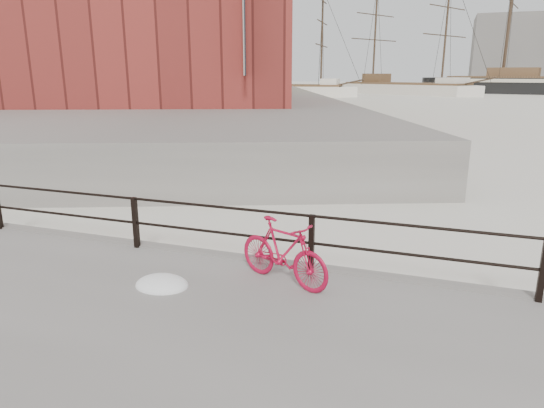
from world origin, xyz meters
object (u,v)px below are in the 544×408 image
Objects in this scene: schooner_left at (288,96)px; workboat_far at (189,103)px; bicycle at (283,252)px; workboat_near at (152,113)px; schooner_mid at (404,94)px.

workboat_far is at bearing -109.24° from schooner_left.
bicycle is 40.55m from workboat_near.
schooner_left is (-16.94, -13.43, 0.00)m from schooner_mid.
workboat_near is (-19.05, -49.33, 0.00)m from schooner_mid.
schooner_mid is at bearing 23.11° from workboat_far.
schooner_mid is 1.32× the size of schooner_left.
schooner_mid is 52.88m from workboat_near.
bicycle is 54.45m from workboat_far.
schooner_mid reaches higher than workboat_far.
workboat_far is at bearing 142.72° from bicycle.
schooner_left is at bearing 70.19° from workboat_near.
bicycle is at bearing -93.60° from workboat_far.
bicycle is at bearing -57.48° from schooner_mid.
schooner_left reaches higher than workboat_far.
schooner_mid is 2.60× the size of workboat_far.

